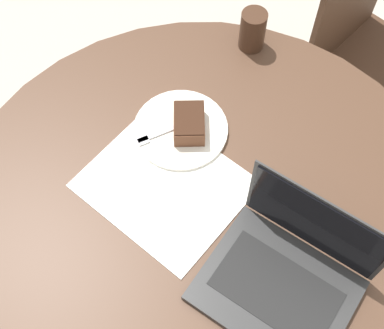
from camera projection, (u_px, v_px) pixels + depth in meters
The scene contains 9 objects.
ground_plane at pixel (200, 306), 1.84m from camera, with size 12.00×12.00×0.00m, color #B7AD9E.
dining_table at pixel (203, 243), 1.30m from camera, with size 1.16×1.16×0.76m.
chair at pixel (370, 58), 1.75m from camera, with size 0.45×0.45×0.94m.
paper_document at pixel (165, 184), 1.21m from camera, with size 0.34×0.29×0.00m.
plate at pixel (181, 130), 1.27m from camera, with size 0.23×0.23×0.01m.
cake_slice at pixel (189, 123), 1.25m from camera, with size 0.12×0.12×0.05m.
fork at pixel (164, 132), 1.26m from camera, with size 0.09×0.16×0.00m.
coffee_glass at pixel (253, 30), 1.36m from camera, with size 0.07×0.07×0.11m.
laptop at pixel (285, 275), 1.07m from camera, with size 0.32×0.27×0.21m.
Camera 1 is at (-0.27, 0.38, 1.84)m, focal length 50.00 mm.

